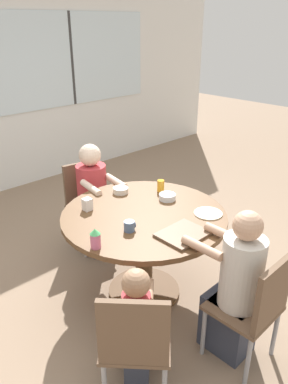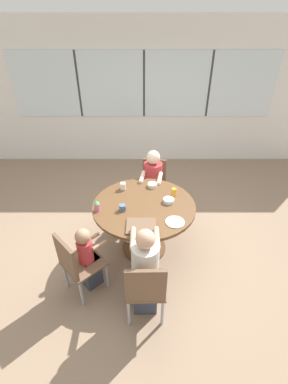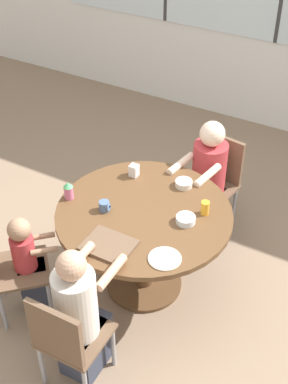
{
  "view_description": "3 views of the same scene",
  "coord_description": "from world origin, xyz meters",
  "px_view_note": "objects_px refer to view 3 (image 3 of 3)",
  "views": [
    {
      "loc": [
        -1.76,
        -1.85,
        2.1
      ],
      "look_at": [
        0.0,
        0.0,
        0.94
      ],
      "focal_mm": 35.0,
      "sensor_mm": 36.0,
      "label": 1
    },
    {
      "loc": [
        0.0,
        -2.58,
        2.62
      ],
      "look_at": [
        0.0,
        0.0,
        0.94
      ],
      "focal_mm": 24.0,
      "sensor_mm": 36.0,
      "label": 2
    },
    {
      "loc": [
        1.43,
        -2.55,
        3.22
      ],
      "look_at": [
        0.0,
        0.0,
        0.94
      ],
      "focal_mm": 50.0,
      "sensor_mm": 36.0,
      "label": 3
    }
  ],
  "objects_px": {
    "juice_glass": "(205,208)",
    "bowl_white_shallow": "(186,219)",
    "chair_for_man_blue_shirt": "(216,175)",
    "person_man_blue_shirt": "(206,184)",
    "chair_for_woman_green_shirt": "(66,337)",
    "chair_for_toddler": "(6,263)",
    "sippy_cup": "(68,190)",
    "person_woman_green_shirt": "(80,318)",
    "person_toddler": "(29,266)",
    "milk_carton_small": "(134,170)",
    "coffee_mug": "(105,206)",
    "bowl_cereal": "(184,183)"
  },
  "relations": [
    {
      "from": "chair_for_man_blue_shirt",
      "to": "juice_glass",
      "type": "xyz_separation_m",
      "value": [
        0.23,
        -0.8,
        0.31
      ]
    },
    {
      "from": "coffee_mug",
      "to": "sippy_cup",
      "type": "xyz_separation_m",
      "value": [
        -0.3,
        -0.01,
        0.03
      ]
    },
    {
      "from": "chair_for_man_blue_shirt",
      "to": "sippy_cup",
      "type": "bearing_deg",
      "value": 66.55
    },
    {
      "from": "bowl_white_shallow",
      "to": "person_woman_green_shirt",
      "type": "bearing_deg",
      "value": -108.36
    },
    {
      "from": "person_man_blue_shirt",
      "to": "bowl_cereal",
      "type": "relative_size",
      "value": 8.27
    },
    {
      "from": "chair_for_toddler",
      "to": "person_toddler",
      "type": "bearing_deg",
      "value": 90.0
    },
    {
      "from": "chair_for_man_blue_shirt",
      "to": "person_toddler",
      "type": "distance_m",
      "value": 1.77
    },
    {
      "from": "person_man_blue_shirt",
      "to": "sippy_cup",
      "type": "distance_m",
      "value": 1.24
    },
    {
      "from": "chair_for_woman_green_shirt",
      "to": "person_toddler",
      "type": "height_order",
      "value": "person_toddler"
    },
    {
      "from": "sippy_cup",
      "to": "bowl_cereal",
      "type": "xyz_separation_m",
      "value": [
        0.67,
        0.54,
        -0.05
      ]
    },
    {
      "from": "chair_for_toddler",
      "to": "sippy_cup",
      "type": "distance_m",
      "value": 0.68
    },
    {
      "from": "person_woman_green_shirt",
      "to": "sippy_cup",
      "type": "distance_m",
      "value": 0.97
    },
    {
      "from": "chair_for_woman_green_shirt",
      "to": "chair_for_toddler",
      "type": "distance_m",
      "value": 0.81
    },
    {
      "from": "person_woman_green_shirt",
      "to": "sippy_cup",
      "type": "relative_size",
      "value": 7.79
    },
    {
      "from": "coffee_mug",
      "to": "bowl_cereal",
      "type": "bearing_deg",
      "value": 55.26
    },
    {
      "from": "person_toddler",
      "to": "coffee_mug",
      "type": "height_order",
      "value": "person_toddler"
    },
    {
      "from": "person_man_blue_shirt",
      "to": "sippy_cup",
      "type": "bearing_deg",
      "value": 63.41
    },
    {
      "from": "coffee_mug",
      "to": "milk_carton_small",
      "type": "height_order",
      "value": "milk_carton_small"
    },
    {
      "from": "sippy_cup",
      "to": "bowl_white_shallow",
      "type": "height_order",
      "value": "sippy_cup"
    },
    {
      "from": "person_toddler",
      "to": "bowl_cereal",
      "type": "bearing_deg",
      "value": 100.2
    },
    {
      "from": "chair_for_toddler",
      "to": "coffee_mug",
      "type": "bearing_deg",
      "value": 96.79
    },
    {
      "from": "juice_glass",
      "to": "person_man_blue_shirt",
      "type": "bearing_deg",
      "value": 111.64
    },
    {
      "from": "milk_carton_small",
      "to": "bowl_white_shallow",
      "type": "xyz_separation_m",
      "value": [
        0.59,
        -0.3,
        -0.02
      ]
    },
    {
      "from": "sippy_cup",
      "to": "juice_glass",
      "type": "bearing_deg",
      "value": 19.06
    },
    {
      "from": "juice_glass",
      "to": "bowl_cereal",
      "type": "xyz_separation_m",
      "value": [
        -0.27,
        0.22,
        -0.03
      ]
    },
    {
      "from": "bowl_cereal",
      "to": "person_man_blue_shirt",
      "type": "bearing_deg",
      "value": 87.79
    },
    {
      "from": "juice_glass",
      "to": "chair_for_toddler",
      "type": "bearing_deg",
      "value": -141.45
    },
    {
      "from": "chair_for_man_blue_shirt",
      "to": "person_woman_green_shirt",
      "type": "distance_m",
      "value": 1.85
    },
    {
      "from": "bowl_cereal",
      "to": "chair_for_man_blue_shirt",
      "type": "bearing_deg",
      "value": 85.93
    },
    {
      "from": "sippy_cup",
      "to": "person_toddler",
      "type": "bearing_deg",
      "value": -97.8
    },
    {
      "from": "chair_for_man_blue_shirt",
      "to": "person_woman_green_shirt",
      "type": "bearing_deg",
      "value": 94.43
    },
    {
      "from": "chair_for_toddler",
      "to": "coffee_mug",
      "type": "distance_m",
      "value": 0.81
    },
    {
      "from": "chair_for_man_blue_shirt",
      "to": "coffee_mug",
      "type": "xyz_separation_m",
      "value": [
        -0.41,
        -1.12,
        0.3
      ]
    },
    {
      "from": "person_woman_green_shirt",
      "to": "person_man_blue_shirt",
      "type": "bearing_deg",
      "value": 85.15
    },
    {
      "from": "chair_for_man_blue_shirt",
      "to": "sippy_cup",
      "type": "xyz_separation_m",
      "value": [
        -0.72,
        -1.13,
        0.33
      ]
    },
    {
      "from": "chair_for_man_blue_shirt",
      "to": "person_man_blue_shirt",
      "type": "bearing_deg",
      "value": 90.0
    },
    {
      "from": "person_woman_green_shirt",
      "to": "bowl_white_shallow",
      "type": "bearing_deg",
      "value": 70.83
    },
    {
      "from": "person_man_blue_shirt",
      "to": "juice_glass",
      "type": "relative_size",
      "value": 10.47
    },
    {
      "from": "chair_for_toddler",
      "to": "milk_carton_small",
      "type": "height_order",
      "value": "milk_carton_small"
    },
    {
      "from": "chair_for_toddler",
      "to": "bowl_cereal",
      "type": "relative_size",
      "value": 6.42
    },
    {
      "from": "chair_for_man_blue_shirt",
      "to": "person_man_blue_shirt",
      "type": "distance_m",
      "value": 0.16
    },
    {
      "from": "person_toddler",
      "to": "bowl_white_shallow",
      "type": "relative_size",
      "value": 6.27
    },
    {
      "from": "chair_for_man_blue_shirt",
      "to": "bowl_white_shallow",
      "type": "distance_m",
      "value": 1.01
    },
    {
      "from": "sippy_cup",
      "to": "bowl_white_shallow",
      "type": "distance_m",
      "value": 0.89
    },
    {
      "from": "juice_glass",
      "to": "bowl_white_shallow",
      "type": "relative_size",
      "value": 0.75
    },
    {
      "from": "sippy_cup",
      "to": "juice_glass",
      "type": "relative_size",
      "value": 1.36
    },
    {
      "from": "chair_for_toddler",
      "to": "chair_for_woman_green_shirt",
      "type": "bearing_deg",
      "value": 23.64
    },
    {
      "from": "milk_carton_small",
      "to": "person_toddler",
      "type": "bearing_deg",
      "value": -109.97
    },
    {
      "from": "person_woman_green_shirt",
      "to": "person_toddler",
      "type": "height_order",
      "value": "person_woman_green_shirt"
    },
    {
      "from": "chair_for_man_blue_shirt",
      "to": "chair_for_woman_green_shirt",
      "type": "bearing_deg",
      "value": 94.85
    }
  ]
}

